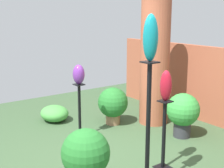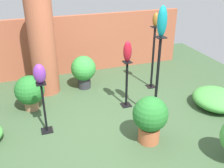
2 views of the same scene
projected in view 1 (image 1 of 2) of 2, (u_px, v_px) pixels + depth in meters
The scene contains 13 objects.
ground_plane at pixel (103, 167), 4.36m from camera, with size 8.00×8.00×0.00m, color #385133.
brick_wall_back at pixel (224, 88), 5.75m from camera, with size 5.60×0.12×1.48m, color #9E5138.
brick_pillar at pixel (155, 63), 5.89m from camera, with size 0.55×0.55×2.34m, color #9E5138.
pedestal_teal at pixel (148, 135), 3.55m from camera, with size 0.20×0.20×1.59m.
pedestal_violet at pixel (80, 113), 5.33m from camera, with size 0.20×0.20×0.94m.
pedestal_ruby at pixel (164, 138), 4.23m from camera, with size 0.20×0.20×0.97m.
art_vase_teal at pixel (151, 38), 3.31m from camera, with size 0.16×0.17×0.51m, color #0F727A.
art_vase_violet at pixel (79, 74), 5.18m from camera, with size 0.20×0.20×0.33m, color #6B2D8C.
art_vase_ruby at pixel (166, 86), 4.07m from camera, with size 0.16×0.15×0.41m, color maroon.
potted_plant_front_left at pixel (183, 112), 5.34m from camera, with size 0.57×0.57×0.77m.
potted_plant_front_right at pixel (86, 158), 3.60m from camera, with size 0.57×0.57×0.81m.
potted_plant_back_center at pixel (113, 103), 5.97m from camera, with size 0.58×0.58×0.72m.
foliage_bed_east at pixel (55, 113), 6.19m from camera, with size 0.61×0.54×0.31m, color #479942.
Camera 1 is at (3.31, -2.24, 2.10)m, focal length 50.00 mm.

